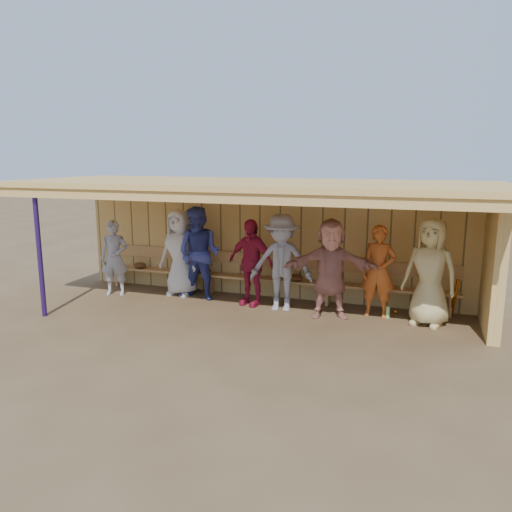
{
  "coord_description": "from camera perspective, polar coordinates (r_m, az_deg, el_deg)",
  "views": [
    {
      "loc": [
        3.06,
        -8.6,
        2.93
      ],
      "look_at": [
        0.0,
        0.35,
        1.05
      ],
      "focal_mm": 35.0,
      "sensor_mm": 36.0,
      "label": 1
    }
  ],
  "objects": [
    {
      "name": "dugout_structure",
      "position": [
        9.74,
        2.81,
        3.94
      ],
      "size": [
        8.8,
        3.2,
        2.5
      ],
      "color": "tan",
      "rests_on": "ground"
    },
    {
      "name": "dugout_equipment",
      "position": [
        10.5,
        -1.32,
        -2.19
      ],
      "size": [
        6.89,
        0.62,
        0.8
      ],
      "color": "orange",
      "rests_on": "ground"
    },
    {
      "name": "player_b",
      "position": [
        10.78,
        -8.71,
        0.39
      ],
      "size": [
        0.95,
        0.66,
        1.85
      ],
      "primitive_type": "imported",
      "rotation": [
        0.0,
        0.0,
        -0.08
      ],
      "color": "silver",
      "rests_on": "ground"
    },
    {
      "name": "bench",
      "position": [
        10.47,
        1.36,
        -2.03
      ],
      "size": [
        7.6,
        0.34,
        0.93
      ],
      "color": "tan",
      "rests_on": "ground"
    },
    {
      "name": "player_a",
      "position": [
        11.1,
        -15.87,
        -0.21
      ],
      "size": [
        0.68,
        0.55,
        1.62
      ],
      "primitive_type": "imported",
      "rotation": [
        0.0,
        0.0,
        0.31
      ],
      "color": "#9A9AA2",
      "rests_on": "ground"
    },
    {
      "name": "player_g",
      "position": [
        9.48,
        13.82,
        -1.7
      ],
      "size": [
        0.65,
        0.45,
        1.72
      ],
      "primitive_type": "imported",
      "rotation": [
        0.0,
        0.0,
        -0.06
      ],
      "color": "#C3571F",
      "rests_on": "ground"
    },
    {
      "name": "player_e",
      "position": [
        9.58,
        2.93,
        -0.78
      ],
      "size": [
        1.28,
        0.83,
        1.87
      ],
      "primitive_type": "imported",
      "rotation": [
        0.0,
        0.0,
        0.12
      ],
      "color": "gray",
      "rests_on": "ground"
    },
    {
      "name": "player_d",
      "position": [
        9.93,
        -0.63,
        -0.73
      ],
      "size": [
        1.09,
        0.67,
        1.74
      ],
      "primitive_type": "imported",
      "rotation": [
        0.0,
        0.0,
        -0.26
      ],
      "color": "#AD1B3A",
      "rests_on": "ground"
    },
    {
      "name": "player_h",
      "position": [
        9.22,
        19.28,
        -1.77
      ],
      "size": [
        1.08,
        0.88,
        1.91
      ],
      "primitive_type": "imported",
      "rotation": [
        0.0,
        0.0,
        -0.33
      ],
      "color": "tan",
      "rests_on": "ground"
    },
    {
      "name": "player_f",
      "position": [
        9.24,
        8.5,
        -1.43
      ],
      "size": [
        1.79,
        0.94,
        1.85
      ],
      "primitive_type": "imported",
      "rotation": [
        0.0,
        0.0,
        0.24
      ],
      "color": "tan",
      "rests_on": "ground"
    },
    {
      "name": "ground",
      "position": [
        9.59,
        -0.68,
        -6.55
      ],
      "size": [
        90.0,
        90.0,
        0.0
      ],
      "primitive_type": "plane",
      "color": "brown",
      "rests_on": "ground"
    },
    {
      "name": "player_c",
      "position": [
        10.36,
        -6.5,
        0.27
      ],
      "size": [
        0.98,
        0.78,
        1.94
      ],
      "primitive_type": "imported",
      "rotation": [
        0.0,
        0.0,
        -0.05
      ],
      "color": "#364195",
      "rests_on": "ground"
    }
  ]
}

